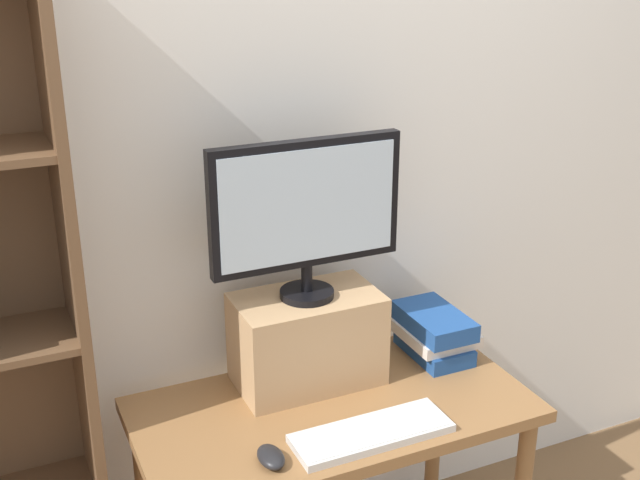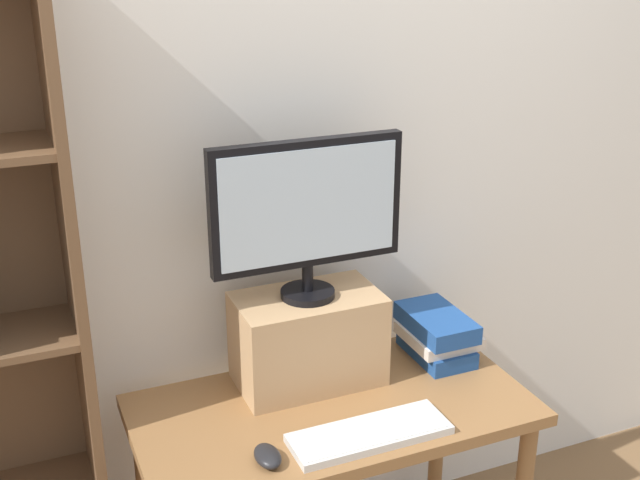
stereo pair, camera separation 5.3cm
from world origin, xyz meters
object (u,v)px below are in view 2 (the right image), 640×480
(riser_box, at_px, (308,339))
(computer_monitor, at_px, (307,210))
(keyboard, at_px, (370,434))
(computer_mouse, at_px, (268,456))
(book_stack, at_px, (437,334))
(desk, at_px, (332,435))

(riser_box, height_order, computer_monitor, computer_monitor)
(computer_monitor, bearing_deg, keyboard, -83.09)
(computer_monitor, distance_m, computer_mouse, 0.65)
(computer_mouse, height_order, book_stack, book_stack)
(desk, bearing_deg, book_stack, 17.42)
(desk, relative_size, computer_mouse, 10.64)
(computer_mouse, distance_m, book_stack, 0.73)
(book_stack, bearing_deg, riser_box, 177.03)
(riser_box, xyz_separation_m, computer_monitor, (0.00, -0.00, 0.40))
(computer_mouse, bearing_deg, keyboard, -1.23)
(riser_box, relative_size, book_stack, 1.57)
(computer_monitor, distance_m, book_stack, 0.62)
(computer_monitor, relative_size, keyboard, 1.28)
(desk, xyz_separation_m, keyboard, (0.03, -0.18, 0.11))
(computer_monitor, relative_size, computer_mouse, 5.30)
(riser_box, distance_m, book_stack, 0.43)
(desk, relative_size, keyboard, 2.58)
(desk, height_order, computer_monitor, computer_monitor)
(keyboard, distance_m, book_stack, 0.50)
(keyboard, relative_size, computer_mouse, 4.12)
(computer_mouse, bearing_deg, computer_monitor, 53.28)
(computer_mouse, bearing_deg, book_stack, 24.54)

